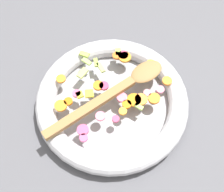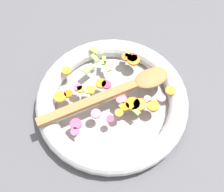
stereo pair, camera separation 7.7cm
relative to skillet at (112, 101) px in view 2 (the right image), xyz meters
name	(u,v)px [view 2 (the right image)]	position (x,y,z in m)	size (l,w,h in m)	color
ground_plane	(112,105)	(0.00, 0.00, -0.02)	(4.00, 4.00, 0.00)	#4C4C51
skillet	(112,101)	(0.00, 0.00, 0.00)	(0.39, 0.39, 0.05)	gray
chopped_vegetables	(116,88)	(0.00, -0.02, 0.03)	(0.30, 0.29, 0.01)	orange
wooden_spoon	(119,91)	(-0.01, -0.01, 0.04)	(0.25, 0.29, 0.01)	olive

